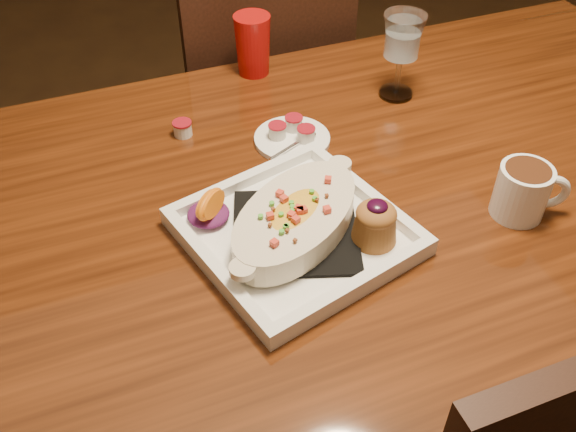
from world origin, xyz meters
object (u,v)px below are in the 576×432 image
object	(u,v)px
table	(372,219)
goblet	(402,41)
chair_far	(258,107)
plate	(300,224)
coffee_mug	(524,190)
saucer	(292,137)
red_tumbler	(253,45)

from	to	relation	value
table	goblet	xyz separation A→B (m)	(0.15, 0.22, 0.21)
table	chair_far	world-z (taller)	chair_far
plate	coffee_mug	distance (m)	0.35
coffee_mug	saucer	bearing A→B (deg)	152.53
plate	goblet	bearing A→B (deg)	28.45
saucer	red_tumbler	bearing A→B (deg)	86.40
goblet	saucer	xyz separation A→B (m)	(-0.25, -0.07, -0.10)
saucer	chair_far	bearing A→B (deg)	78.66
chair_far	plate	distance (m)	0.79
chair_far	plate	size ratio (longest dim) A/B	2.58
coffee_mug	red_tumbler	xyz separation A→B (m)	(-0.25, 0.56, 0.01)
chair_far	plate	world-z (taller)	chair_far
red_tumbler	goblet	bearing A→B (deg)	-38.56
goblet	chair_far	bearing A→B (deg)	109.95
plate	goblet	distance (m)	0.46
table	coffee_mug	bearing A→B (deg)	-44.25
table	plate	world-z (taller)	plate
chair_far	red_tumbler	distance (m)	0.39
chair_far	coffee_mug	distance (m)	0.86
saucer	goblet	bearing A→B (deg)	15.92
goblet	red_tumbler	world-z (taller)	goblet
chair_far	goblet	distance (m)	0.57
table	coffee_mug	xyz separation A→B (m)	(0.16, -0.16, 0.14)
goblet	red_tumbler	distance (m)	0.30
saucer	red_tumbler	world-z (taller)	red_tumbler
red_tumbler	coffee_mug	bearing A→B (deg)	-66.35
chair_far	coffee_mug	world-z (taller)	chair_far
table	plate	xyz separation A→B (m)	(-0.18, -0.09, 0.13)
table	chair_far	size ratio (longest dim) A/B	1.61
table	chair_far	bearing A→B (deg)	90.00
chair_far	red_tumbler	size ratio (longest dim) A/B	7.56
table	saucer	size ratio (longest dim) A/B	11.04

